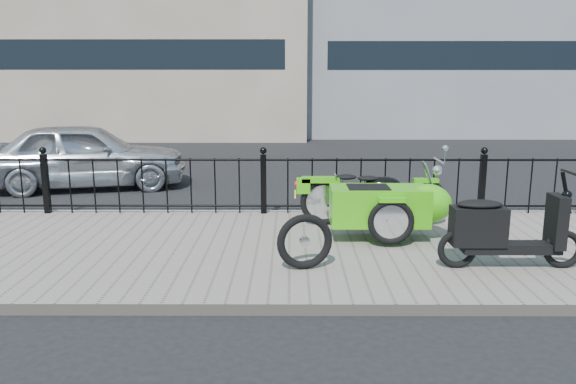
{
  "coord_description": "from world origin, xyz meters",
  "views": [
    {
      "loc": [
        0.43,
        -7.52,
        2.3
      ],
      "look_at": [
        0.4,
        -0.1,
        0.76
      ],
      "focal_mm": 35.0,
      "sensor_mm": 36.0,
      "label": 1
    }
  ],
  "objects_px": {
    "scooter": "(501,231)",
    "spare_tire": "(305,242)",
    "motorcycle_sidecar": "(390,203)",
    "sedan_car": "(85,155)"
  },
  "relations": [
    {
      "from": "spare_tire",
      "to": "scooter",
      "type": "bearing_deg",
      "value": 1.33
    },
    {
      "from": "scooter",
      "to": "sedan_car",
      "type": "height_order",
      "value": "sedan_car"
    },
    {
      "from": "motorcycle_sidecar",
      "to": "scooter",
      "type": "bearing_deg",
      "value": -50.97
    },
    {
      "from": "motorcycle_sidecar",
      "to": "sedan_car",
      "type": "distance_m",
      "value": 6.89
    },
    {
      "from": "scooter",
      "to": "spare_tire",
      "type": "relative_size",
      "value": 2.56
    },
    {
      "from": "motorcycle_sidecar",
      "to": "sedan_car",
      "type": "bearing_deg",
      "value": 144.6
    },
    {
      "from": "motorcycle_sidecar",
      "to": "spare_tire",
      "type": "bearing_deg",
      "value": -131.83
    },
    {
      "from": "spare_tire",
      "to": "motorcycle_sidecar",
      "type": "bearing_deg",
      "value": 48.17
    },
    {
      "from": "scooter",
      "to": "sedan_car",
      "type": "relative_size",
      "value": 0.41
    },
    {
      "from": "motorcycle_sidecar",
      "to": "scooter",
      "type": "height_order",
      "value": "scooter"
    }
  ]
}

